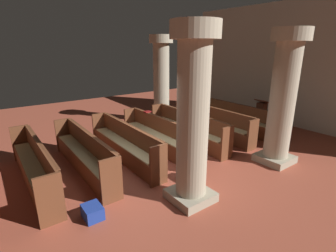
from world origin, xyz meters
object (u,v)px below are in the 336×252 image
Objects in this scene: pew_row_2 at (187,127)px; hymn_book at (147,112)px; pew_row_0 at (233,116)px; pillar_aisle_rear at (193,115)px; kneeler_box_blue at (93,212)px; kneeler_box_navy at (186,175)px; pillar_far_side at (161,78)px; lectern at (261,116)px; pillar_aisle_side at (283,97)px; pew_row_3 at (158,134)px; pew_row_1 at (212,121)px; pew_row_4 at (124,142)px; pew_row_6 at (33,163)px; pew_row_5 at (84,152)px.

hymn_book is at bearing -134.57° from pew_row_2.
pew_row_0 is 5.02m from pillar_aisle_rear.
pillar_aisle_rear is 8.64× the size of kneeler_box_blue.
kneeler_box_navy is at bearing -64.15° from pew_row_0.
pillar_far_side is 2.36m from hymn_book.
lectern reaches higher than kneeler_box_blue.
pillar_aisle_side and pillar_aisle_rear have the same top height.
pew_row_3 is 1.00× the size of pillar_far_side.
pew_row_3 is at bearing -11.99° from hymn_book.
pew_row_0 is 1.00× the size of pew_row_1.
kneeler_box_blue is at bearing -40.48° from pew_row_4.
pew_row_2 and pew_row_6 have the same top height.
pew_row_6 is at bearing -90.00° from pew_row_3.
pew_row_5 is 2.57m from hymn_book.
pillar_far_side is 6.42m from kneeler_box_blue.
pillar_aisle_side is at bearing 20.74° from pew_row_2.
pew_row_1 is 2.13m from lectern.
pew_row_1 is 4.15m from pillar_aisle_rear.
kneeler_box_navy is (1.82, 0.60, -0.39)m from pew_row_4.
pew_row_5 is 1.09m from pew_row_6.
pew_row_5 is at bearing -90.00° from pew_row_3.
pew_row_5 is 3.09× the size of lectern.
lectern is 4.32m from hymn_book.
hymn_book is (-0.89, 1.28, 0.45)m from pew_row_4.
pew_row_0 is 4.20m from kneeler_box_navy.
pew_row_5 is 1.00× the size of pew_row_6.
pew_row_6 is (0.00, -5.46, 0.00)m from pew_row_1.
pew_row_5 is at bearing -94.29° from lectern.
pew_row_6 is at bearing -64.51° from pillar_far_side.
pillar_aisle_rear is (4.89, -2.72, 0.00)m from pillar_far_side.
pew_row_4 is 1.96m from kneeler_box_navy.
lectern is (0.48, 3.16, -0.04)m from pew_row_2.
lectern is (0.48, 2.07, -0.04)m from pew_row_1.
pillar_aisle_rear is at bearing 71.53° from kneeler_box_blue.
pew_row_1 is 2.75m from pillar_far_side.
kneeler_box_navy is at bearing -28.32° from pillar_far_side.
pew_row_5 is 8.09× the size of kneeler_box_navy.
kneeler_box_blue is at bearing -97.17° from pillar_aisle_side.
pew_row_3 is at bearing -36.63° from pillar_far_side.
lectern is 2.81× the size of kneeler_box_blue.
pew_row_5 is at bearing -137.05° from kneeler_box_navy.
pew_row_5 is at bearing -90.00° from pew_row_0.
hymn_book is at bearing 161.78° from pillar_aisle_rear.
pew_row_2 and pew_row_3 have the same top height.
kneeler_box_navy is (1.82, -1.58, -0.39)m from pew_row_2.
lectern is at bearing 85.71° from pew_row_5.
kneeler_box_navy is (-0.65, 0.43, -1.63)m from pillar_aisle_rear.
pillar_aisle_side is at bearing -3.63° from pew_row_1.
pew_row_6 is 2.00m from kneeler_box_blue.
kneeler_box_navy is at bearing 18.36° from pew_row_4.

